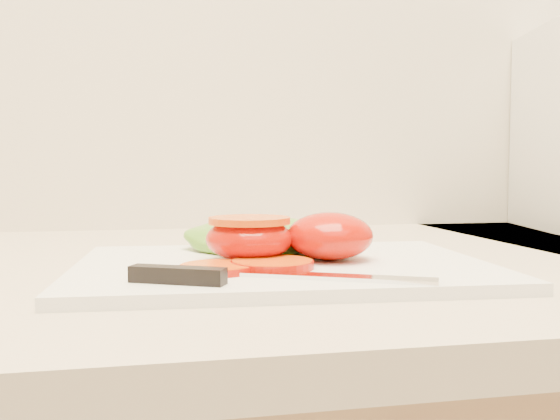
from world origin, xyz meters
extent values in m
cube|color=beige|center=(0.00, 1.68, 0.92)|extent=(3.92, 0.65, 0.03)
cube|color=white|center=(-0.14, 1.59, 0.94)|extent=(0.37, 0.28, 0.01)
ellipsoid|color=red|center=(-0.10, 1.59, 0.96)|extent=(0.08, 0.08, 0.04)
ellipsoid|color=red|center=(-0.17, 1.60, 0.96)|extent=(0.08, 0.08, 0.04)
cylinder|color=#C32E01|center=(-0.17, 1.60, 0.98)|extent=(0.07, 0.07, 0.01)
cylinder|color=orange|center=(-0.16, 1.55, 0.94)|extent=(0.07, 0.07, 0.01)
cylinder|color=orange|center=(-0.20, 1.55, 0.94)|extent=(0.06, 0.06, 0.01)
ellipsoid|color=#6DA92C|center=(-0.15, 1.66, 0.95)|extent=(0.18, 0.16, 0.03)
cube|color=silver|center=(-0.12, 1.49, 0.94)|extent=(0.14, 0.08, 0.00)
cube|color=black|center=(-0.24, 1.50, 0.95)|extent=(0.07, 0.05, 0.01)
camera|label=1|loc=(-0.26, 1.05, 1.02)|focal=40.00mm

